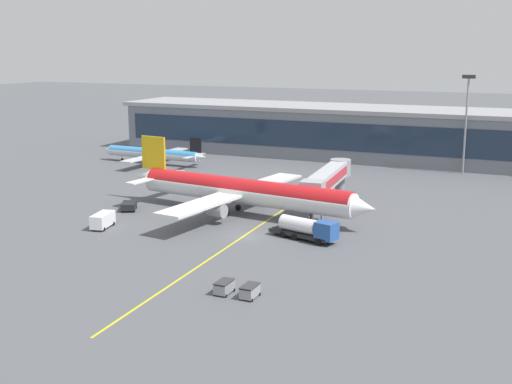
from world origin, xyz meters
TOP-DOWN VIEW (x-y plane):
  - ground_plane at (0.00, 0.00)m, footprint 700.00×700.00m
  - apron_lead_in_line at (-0.70, 2.00)m, footprint 3.30×79.95m
  - terminal_building at (9.16, 77.22)m, footprint 154.50×21.84m
  - main_airliner at (-6.39, 11.98)m, footprint 47.20×37.71m
  - jet_bridge at (4.74, 23.79)m, footprint 5.71×25.18m
  - fuel_tanker at (8.73, 1.76)m, footprint 11.08×5.16m
  - crew_van at (-22.53, -4.80)m, footprint 3.08×5.33m
  - pushback_tug at (-25.35, 6.38)m, footprint 3.79×4.43m
  - baggage_cart_0 at (7.23, -22.20)m, footprint 1.63×2.66m
  - baggage_cart_1 at (10.43, -22.22)m, footprint 1.63×2.66m
  - commuter_jet_far at (-47.04, 48.11)m, footprint 29.89×23.88m
  - apron_light_mast_0 at (22.72, 65.26)m, footprint 2.80×0.50m

SIDE VIEW (x-z plane):
  - ground_plane at x=0.00m, z-range 0.00..0.00m
  - apron_lead_in_line at x=-0.70m, z-range 0.00..0.01m
  - baggage_cart_0 at x=7.23m, z-range 0.04..1.52m
  - baggage_cart_1 at x=10.43m, z-range 0.04..1.52m
  - pushback_tug at x=-25.35m, z-range 0.15..1.55m
  - crew_van at x=-22.53m, z-range 0.16..2.46m
  - fuel_tanker at x=8.73m, z-range 0.12..3.37m
  - commuter_jet_far at x=-47.04m, z-range -1.04..6.04m
  - main_airliner at x=-6.39m, z-range -1.92..9.88m
  - jet_bridge at x=4.74m, z-range 1.66..8.33m
  - terminal_building at x=9.16m, z-range 0.02..12.85m
  - apron_light_mast_0 at x=22.72m, z-range 1.95..23.60m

